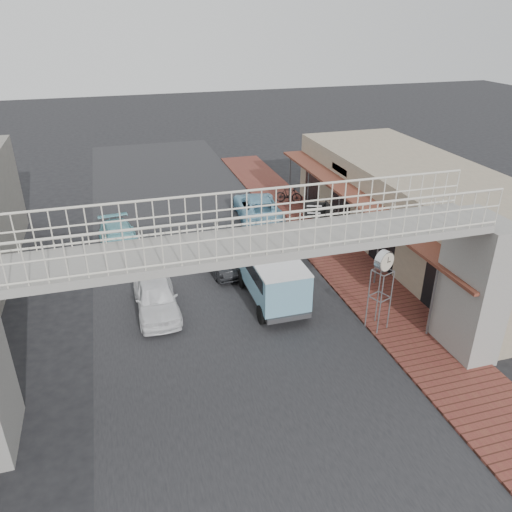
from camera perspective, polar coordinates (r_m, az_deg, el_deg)
ground at (r=19.59m, az=-3.33°, el=-7.51°), size 120.00×120.00×0.00m
road_strip at (r=19.58m, az=-3.33°, el=-7.49°), size 10.00×60.00×0.01m
sidewalk at (r=23.98m, az=10.23°, el=-1.01°), size 3.00×40.00×0.10m
shophouse_row at (r=26.17m, az=18.47°, el=5.09°), size 7.20×18.00×4.00m
footbridge at (r=14.61m, az=0.03°, el=-5.54°), size 16.40×2.40×6.34m
white_hatchback at (r=20.23m, az=-11.37°, el=-4.56°), size 1.65×4.02×1.36m
dark_sedan at (r=23.28m, az=-4.10°, el=0.16°), size 1.83×4.09×1.30m
angkot_curb at (r=28.81m, az=0.17°, el=5.62°), size 2.87×5.30×1.41m
angkot_far at (r=25.65m, az=-15.24°, el=1.79°), size 2.29×4.58×1.28m
angkot_van at (r=20.16m, az=1.90°, el=-2.00°), size 1.98×4.29×2.10m
motorcycle_near at (r=26.08m, az=8.96°, el=2.58°), size 1.74×0.99×0.86m
motorcycle_far at (r=31.19m, az=3.75°, el=7.01°), size 1.72×1.19×1.01m
street_clock at (r=18.30m, az=14.39°, el=-0.97°), size 0.83×0.79×3.20m
arrow_sign at (r=24.07m, az=8.34°, el=5.11°), size 1.64×1.10×2.71m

